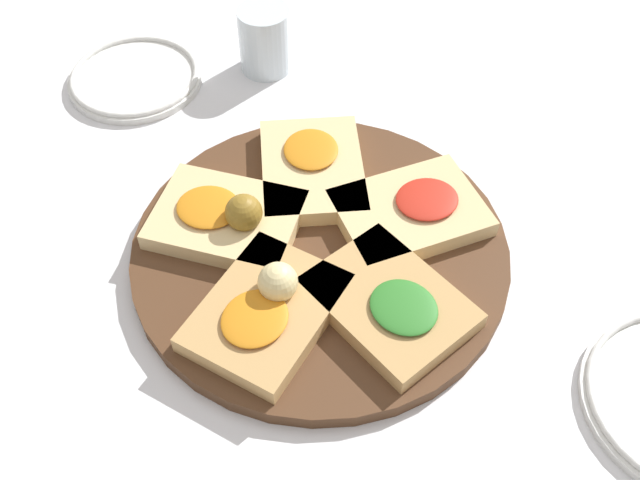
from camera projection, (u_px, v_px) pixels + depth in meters
ground_plane at (320, 256)px, 0.87m from camera, size 3.00×3.00×0.00m
serving_board at (320, 251)px, 0.87m from camera, size 0.43×0.43×0.02m
focaccia_slice_0 at (312, 168)px, 0.92m from camera, size 0.17×0.20×0.03m
focaccia_slice_1 at (228, 217)px, 0.87m from camera, size 0.17×0.13×0.06m
focaccia_slice_2 at (267, 308)px, 0.79m from camera, size 0.16×0.19×0.06m
focaccia_slice_3 at (390, 303)px, 0.79m from camera, size 0.21×0.20×0.03m
focaccia_slice_4 at (411, 211)px, 0.88m from camera, size 0.21×0.20×0.03m
plate_left at (135, 77)px, 1.07m from camera, size 0.19×0.19×0.02m
water_glass at (265, 40)px, 1.07m from camera, size 0.07×0.07×0.09m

